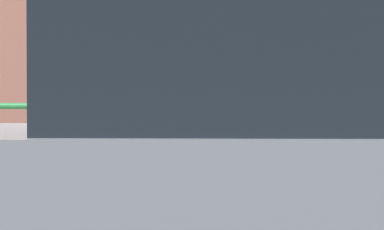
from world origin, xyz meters
The scene contains 5 objects.
parking_meter centered at (-0.13, 0.55, 1.17)m, with size 0.19×0.20×1.38m.
pedestrian_at_meter centered at (0.46, 0.63, 1.13)m, with size 0.62×0.61×1.70m.
parked_sedan_gray centered at (0.80, -1.01, 0.87)m, with size 4.63×1.88×1.76m.
background_railing centered at (0.00, 2.04, 0.94)m, with size 24.06×0.06×1.10m.
backdrop_wall centered at (0.00, 5.23, 1.56)m, with size 32.00×0.50×3.12m, color brown.
Camera 1 is at (0.38, -3.71, 1.22)m, focal length 55.36 mm.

